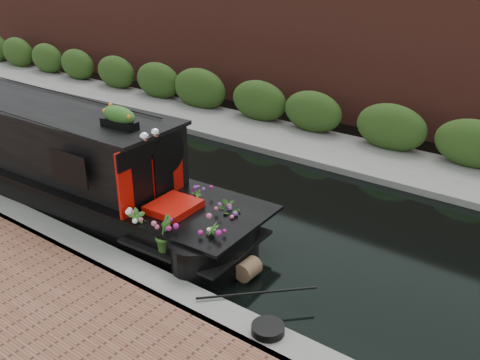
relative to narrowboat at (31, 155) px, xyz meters
The scene contains 8 objects.
ground 4.19m from the narrowboat, 29.40° to the left, with size 80.00×80.00×0.00m, color black.
near_bank_coping 3.89m from the narrowboat, 19.68° to the right, with size 40.00×0.60×0.50m, color gray.
far_bank_path 7.22m from the narrowboat, 60.05° to the left, with size 40.00×2.40×0.34m, color slate.
far_hedge 8.01m from the narrowboat, 63.28° to the left, with size 40.00×1.10×2.80m, color #284517.
far_brick_wall 9.92m from the narrowboat, 68.76° to the left, with size 40.00×1.00×8.00m, color #5D291F.
narrowboat is the anchor object (origin of this frame).
rope_fender 6.28m from the narrowboat, ahead, with size 0.34×0.34×0.39m, color brown.
coiled_mooring_rope 7.60m from the narrowboat, ahead, with size 0.48×0.48×0.12m, color black.
Camera 1 is at (7.22, -8.32, 5.35)m, focal length 40.00 mm.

